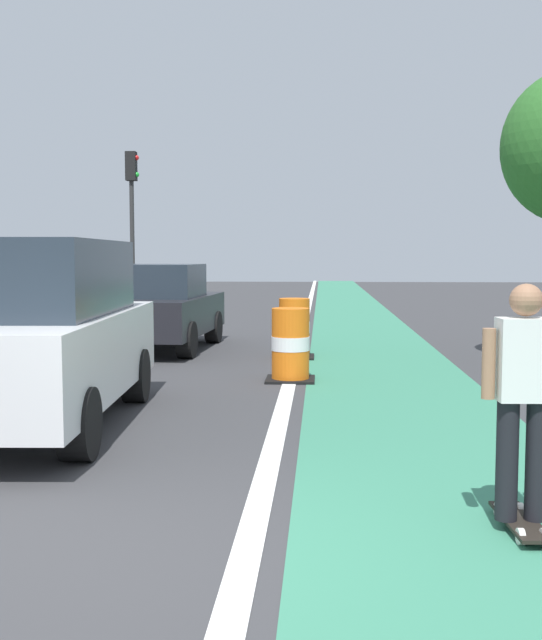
# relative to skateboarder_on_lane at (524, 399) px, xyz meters

# --- Properties ---
(ground_plane) EXTENTS (100.00, 100.00, 0.00)m
(ground_plane) POSITION_rel_skateboarder_on_lane_xyz_m (-2.73, -0.61, -0.91)
(ground_plane) COLOR #38383A
(bike_lane_strip) EXTENTS (2.50, 80.00, 0.01)m
(bike_lane_strip) POSITION_rel_skateboarder_on_lane_xyz_m (-0.33, 11.39, -0.91)
(bike_lane_strip) COLOR #387F60
(bike_lane_strip) RESTS_ON ground
(lane_divider_stripe) EXTENTS (0.20, 80.00, 0.01)m
(lane_divider_stripe) POSITION_rel_skateboarder_on_lane_xyz_m (-1.83, 11.39, -0.91)
(lane_divider_stripe) COLOR silver
(lane_divider_stripe) RESTS_ON ground
(skateboarder_on_lane) EXTENTS (0.57, 0.81, 1.69)m
(skateboarder_on_lane) POSITION_rel_skateboarder_on_lane_xyz_m (0.00, 0.00, 0.00)
(skateboarder_on_lane) COLOR black
(skateboarder_on_lane) RESTS_ON ground
(parked_suv_nearest) EXTENTS (2.12, 4.70, 2.04)m
(parked_suv_nearest) POSITION_rel_skateboarder_on_lane_xyz_m (-4.47, 2.96, 0.12)
(parked_suv_nearest) COLOR silver
(parked_suv_nearest) RESTS_ON ground
(parked_sedan_second) EXTENTS (2.09, 4.19, 1.70)m
(parked_sedan_second) POSITION_rel_skateboarder_on_lane_xyz_m (-4.56, 9.88, -0.08)
(parked_sedan_second) COLOR black
(parked_sedan_second) RESTS_ON ground
(traffic_barrel_front) EXTENTS (0.73, 0.73, 1.09)m
(traffic_barrel_front) POSITION_rel_skateboarder_on_lane_xyz_m (-1.82, 6.24, -0.38)
(traffic_barrel_front) COLOR orange
(traffic_barrel_front) RESTS_ON ground
(traffic_barrel_mid) EXTENTS (0.73, 0.73, 1.09)m
(traffic_barrel_mid) POSITION_rel_skateboarder_on_lane_xyz_m (-1.85, 8.84, -0.38)
(traffic_barrel_mid) COLOR orange
(traffic_barrel_mid) RESTS_ON ground
(traffic_light_corner) EXTENTS (0.41, 0.32, 5.10)m
(traffic_light_corner) POSITION_rel_skateboarder_on_lane_xyz_m (-7.32, 18.98, 2.59)
(traffic_light_corner) COLOR #2D2D2D
(traffic_light_corner) RESTS_ON ground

